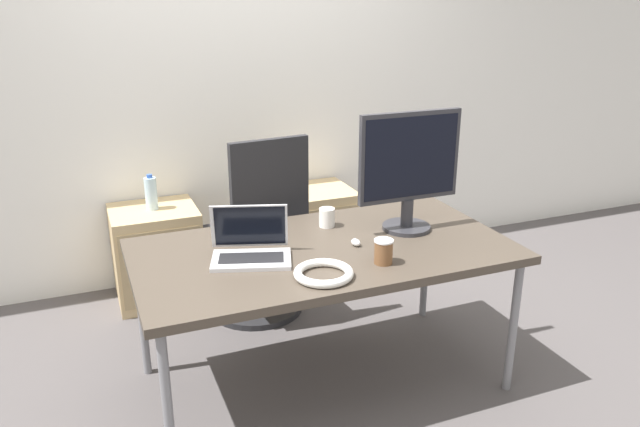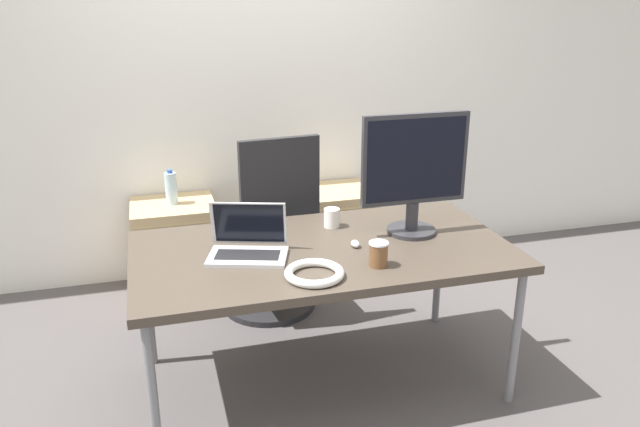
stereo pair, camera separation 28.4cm
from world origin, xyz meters
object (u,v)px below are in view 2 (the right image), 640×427
at_px(monitor, 414,172).
at_px(cable_coil, 314,273).
at_px(cabinet_right, 333,231).
at_px(laptop_center, 248,245).
at_px(water_bottle, 171,188).
at_px(mouse, 355,244).
at_px(cabinet_left, 176,248).
at_px(office_chair, 271,246).
at_px(coffee_cup_white, 332,218).
at_px(coffee_cup_brown, 378,254).

bearing_deg(monitor, cable_coil, -148.86).
distance_m(cabinet_right, laptop_center, 1.51).
bearing_deg(water_bottle, mouse, -58.81).
xyz_separation_m(cabinet_left, monitor, (1.08, -1.15, 0.73)).
relative_size(cabinet_left, laptop_center, 1.49).
distance_m(laptop_center, cable_coil, 0.37).
bearing_deg(cabinet_left, mouse, -58.77).
bearing_deg(laptop_center, water_bottle, 102.64).
distance_m(office_chair, mouse, 0.90).
bearing_deg(monitor, water_bottle, 133.09).
relative_size(laptop_center, cable_coil, 1.58).
height_order(cabinet_right, mouse, mouse).
relative_size(monitor, mouse, 9.99).
distance_m(mouse, cable_coil, 0.37).
distance_m(coffee_cup_white, cable_coil, 0.59).
bearing_deg(mouse, cable_coil, -136.10).
bearing_deg(office_chair, laptop_center, -108.34).
xyz_separation_m(office_chair, mouse, (0.23, -0.81, 0.31)).
bearing_deg(water_bottle, office_chair, -40.34).
bearing_deg(office_chair, cabinet_left, 139.80).
xyz_separation_m(mouse, coffee_cup_white, (-0.03, 0.28, 0.03)).
distance_m(mouse, coffee_cup_white, 0.28).
bearing_deg(cable_coil, cabinet_left, 108.15).
distance_m(monitor, mouse, 0.44).
distance_m(laptop_center, coffee_cup_brown, 0.58).
bearing_deg(laptop_center, cabinet_right, 57.64).
distance_m(office_chair, water_bottle, 0.74).
distance_m(cabinet_left, monitor, 1.74).
bearing_deg(water_bottle, cabinet_right, -0.12).
xyz_separation_m(cabinet_left, laptop_center, (0.27, -1.21, 0.47)).
distance_m(laptop_center, monitor, 0.85).
distance_m(office_chair, coffee_cup_brown, 1.12).
xyz_separation_m(cabinet_left, water_bottle, (0.00, 0.00, 0.39)).
bearing_deg(coffee_cup_brown, monitor, 47.50).
relative_size(water_bottle, laptop_center, 0.55).
bearing_deg(water_bottle, coffee_cup_white, -53.07).
bearing_deg(mouse, water_bottle, 121.19).
relative_size(water_bottle, mouse, 3.72).
xyz_separation_m(cabinet_right, laptop_center, (-0.77, -1.21, 0.47)).
bearing_deg(mouse, cabinet_left, 121.23).
relative_size(mouse, coffee_cup_white, 0.62).
distance_m(water_bottle, mouse, 1.47).
bearing_deg(laptop_center, coffee_cup_white, 27.33).
height_order(water_bottle, laptop_center, laptop_center).
xyz_separation_m(coffee_cup_brown, cable_coil, (-0.29, -0.03, -0.04)).
xyz_separation_m(laptop_center, monitor, (0.81, 0.06, 0.26)).
bearing_deg(office_chair, mouse, -73.85).
relative_size(cabinet_left, cable_coil, 2.36).
bearing_deg(cable_coil, water_bottle, 108.13).
height_order(cabinet_right, cable_coil, cable_coil).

